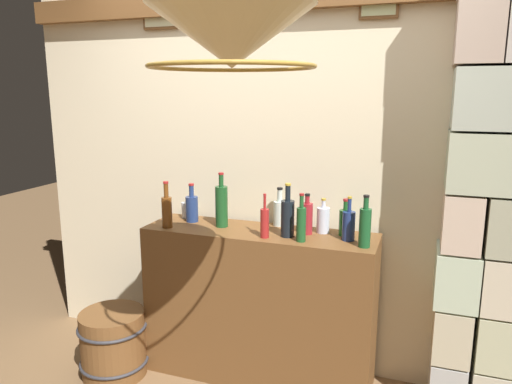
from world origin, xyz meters
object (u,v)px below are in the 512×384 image
at_px(wooden_barrel, 113,343).
at_px(liquor_bottle_vermouth, 349,225).
at_px(liquor_bottle_tequila, 265,222).
at_px(glass_tumbler_rocks, 187,210).
at_px(liquor_bottle_vodka, 345,222).
at_px(liquor_bottle_bourbon, 192,208).
at_px(liquor_bottle_mezcal, 288,217).
at_px(liquor_bottle_sherry, 301,223).
at_px(pendant_lamp, 232,39).
at_px(liquor_bottle_port, 167,210).
at_px(liquor_bottle_whiskey, 307,218).
at_px(liquor_bottle_amaro, 365,226).
at_px(liquor_bottle_brandy, 222,205).
at_px(liquor_bottle_rye, 323,220).
at_px(liquor_bottle_rum, 280,212).

bearing_deg(wooden_barrel, liquor_bottle_vermouth, 11.92).
height_order(liquor_bottle_tequila, glass_tumbler_rocks, liquor_bottle_tequila).
height_order(liquor_bottle_vodka, glass_tumbler_rocks, liquor_bottle_vodka).
bearing_deg(glass_tumbler_rocks, liquor_bottle_tequila, -20.96).
relative_size(liquor_bottle_vodka, liquor_bottle_bourbon, 0.87).
bearing_deg(liquor_bottle_mezcal, liquor_bottle_sherry, -33.09).
distance_m(liquor_bottle_tequila, wooden_barrel, 1.29).
bearing_deg(pendant_lamp, liquor_bottle_mezcal, 92.57).
relative_size(liquor_bottle_mezcal, liquor_bottle_bourbon, 1.26).
height_order(liquor_bottle_port, wooden_barrel, liquor_bottle_port).
relative_size(liquor_bottle_whiskey, pendant_lamp, 0.39).
height_order(liquor_bottle_amaro, liquor_bottle_bourbon, liquor_bottle_amaro).
relative_size(liquor_bottle_sherry, wooden_barrel, 0.63).
relative_size(liquor_bottle_vodka, wooden_barrel, 0.50).
bearing_deg(liquor_bottle_mezcal, wooden_barrel, -166.76).
bearing_deg(glass_tumbler_rocks, liquor_bottle_brandy, -20.63).
bearing_deg(wooden_barrel, liquor_bottle_rye, 17.70).
bearing_deg(liquor_bottle_whiskey, wooden_barrel, -163.66).
height_order(liquor_bottle_mezcal, liquor_bottle_rum, liquor_bottle_mezcal).
bearing_deg(liquor_bottle_port, liquor_bottle_rum, 23.45).
distance_m(liquor_bottle_whiskey, liquor_bottle_mezcal, 0.13).
bearing_deg(liquor_bottle_whiskey, liquor_bottle_mezcal, -136.13).
relative_size(liquor_bottle_rye, liquor_bottle_port, 0.72).
xyz_separation_m(liquor_bottle_port, pendant_lamp, (0.79, -0.84, 0.90)).
xyz_separation_m(liquor_bottle_whiskey, liquor_bottle_port, (-0.84, -0.16, 0.01)).
distance_m(liquor_bottle_rye, liquor_bottle_whiskey, 0.10).
bearing_deg(wooden_barrel, liquor_bottle_whiskey, 16.34).
bearing_deg(wooden_barrel, liquor_bottle_mezcal, 13.24).
height_order(liquor_bottle_rum, glass_tumbler_rocks, liquor_bottle_rum).
bearing_deg(liquor_bottle_tequila, liquor_bottle_brandy, 158.72).
xyz_separation_m(liquor_bottle_amaro, liquor_bottle_rum, (-0.55, 0.25, -0.03)).
bearing_deg(liquor_bottle_port, liquor_bottle_mezcal, 5.53).
xyz_separation_m(liquor_bottle_vodka, liquor_bottle_rum, (-0.42, 0.07, 0.00)).
xyz_separation_m(liquor_bottle_port, liquor_bottle_sherry, (0.85, 0.01, -0.00)).
distance_m(liquor_bottle_rye, liquor_bottle_brandy, 0.63).
relative_size(liquor_bottle_rye, liquor_bottle_tequila, 0.81).
bearing_deg(liquor_bottle_whiskey, liquor_bottle_bourbon, 178.86).
bearing_deg(liquor_bottle_amaro, liquor_bottle_vodka, 126.95).
relative_size(liquor_bottle_rye, liquor_bottle_whiskey, 0.86).
relative_size(liquor_bottle_vermouth, liquor_bottle_brandy, 0.75).
relative_size(liquor_bottle_amaro, glass_tumbler_rocks, 2.74).
bearing_deg(wooden_barrel, liquor_bottle_sherry, 9.16).
height_order(liquor_bottle_brandy, glass_tumbler_rocks, liquor_bottle_brandy).
bearing_deg(liquor_bottle_sherry, liquor_bottle_amaro, 3.20).
bearing_deg(liquor_bottle_vermouth, pendant_lamp, -107.60).
bearing_deg(liquor_bottle_amaro, liquor_bottle_whiskey, 159.25).
distance_m(liquor_bottle_rye, liquor_bottle_rum, 0.29).
bearing_deg(liquor_bottle_brandy, wooden_barrel, -153.49).
xyz_separation_m(liquor_bottle_brandy, liquor_bottle_sherry, (0.54, -0.13, -0.03)).
xyz_separation_m(liquor_bottle_brandy, wooden_barrel, (-0.63, -0.31, -0.89)).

